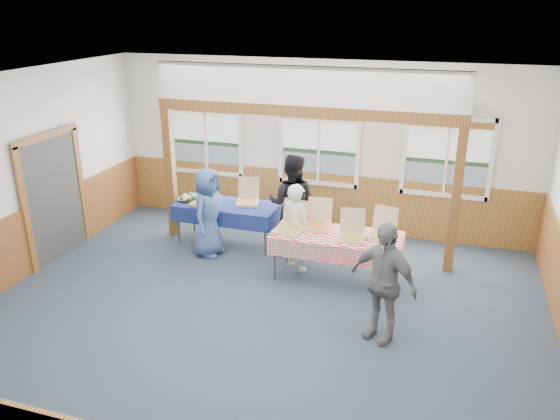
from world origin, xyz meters
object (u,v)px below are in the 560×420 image
(woman_white, at_px, (296,227))
(man_blue, at_px, (208,212))
(person_grey, at_px, (383,282))
(woman_black, at_px, (292,203))
(table_left, at_px, (227,207))
(table_right, at_px, (337,238))

(woman_white, bearing_deg, man_blue, 19.57)
(person_grey, bearing_deg, woman_white, 161.75)
(woman_black, height_order, man_blue, woman_black)
(table_left, height_order, person_grey, person_grey)
(woman_white, height_order, man_blue, man_blue)
(table_right, relative_size, person_grey, 1.34)
(woman_white, relative_size, woman_black, 0.85)
(table_left, height_order, man_blue, man_blue)
(table_right, bearing_deg, man_blue, -164.51)
(table_right, height_order, woman_black, woman_black)
(man_blue, bearing_deg, table_left, -6.91)
(table_left, xyz_separation_m, man_blue, (-0.12, -0.53, 0.08))
(table_left, xyz_separation_m, woman_white, (1.47, -0.63, 0.04))
(person_grey, bearing_deg, table_left, 170.59)
(woman_black, distance_m, person_grey, 2.93)
(woman_white, distance_m, man_blue, 1.59)
(woman_white, height_order, person_grey, person_grey)
(table_left, distance_m, man_blue, 0.55)
(table_right, xyz_separation_m, man_blue, (-2.29, 0.23, 0.08))
(woman_white, bearing_deg, woman_black, -45.18)
(table_left, height_order, table_right, same)
(person_grey, bearing_deg, table_right, 148.02)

